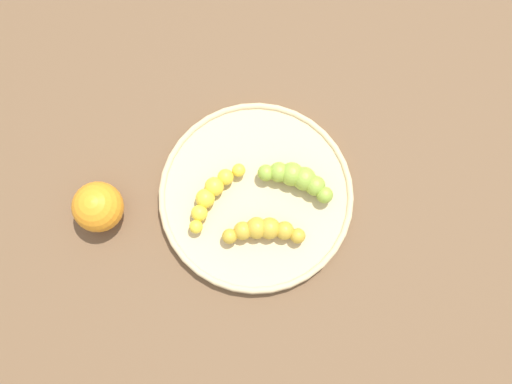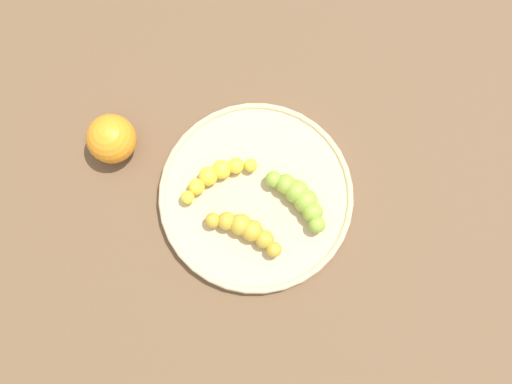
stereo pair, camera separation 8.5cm
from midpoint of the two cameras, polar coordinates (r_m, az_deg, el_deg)
The scene contains 6 objects.
ground_plane at distance 0.88m, azimuth -2.67°, elevation -1.15°, with size 2.40×2.40×0.00m, color brown.
fruit_bowl at distance 0.87m, azimuth -2.71°, elevation -0.99°, with size 0.30×0.30×0.02m.
banana_green at distance 0.85m, azimuth 1.38°, elevation 0.73°, with size 0.10×0.09×0.04m.
banana_yellow at distance 0.85m, azimuth -7.20°, elevation -0.84°, with size 0.11×0.08×0.03m.
banana_spotted at distance 0.84m, azimuth -2.05°, elevation -4.49°, with size 0.12×0.06×0.03m.
orange_fruit at distance 0.88m, azimuth -18.15°, elevation -2.03°, with size 0.08×0.08×0.08m, color orange.
Camera 1 is at (0.06, 0.17, 0.86)m, focal length 39.96 mm.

